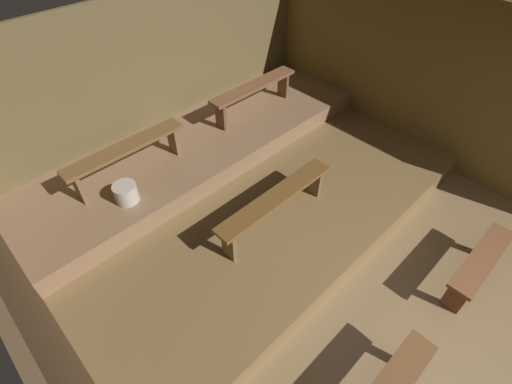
# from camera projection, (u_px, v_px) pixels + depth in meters

# --- Properties ---
(ground) EXTENTS (6.22, 5.96, 0.08)m
(ground) POSITION_uv_depth(u_px,v_px,m) (287.00, 232.00, 4.95)
(ground) COLOR olive
(wall_back) EXTENTS (6.22, 0.06, 2.40)m
(wall_back) POSITION_uv_depth(u_px,v_px,m) (160.00, 78.00, 5.43)
(wall_back) COLOR brown
(wall_back) RESTS_ON ground
(wall_left) EXTENTS (0.06, 5.96, 2.40)m
(wall_left) POSITION_uv_depth(u_px,v_px,m) (44.00, 326.00, 2.72)
(wall_left) COLOR brown
(wall_left) RESTS_ON ground
(wall_right) EXTENTS (0.06, 5.96, 2.40)m
(wall_right) POSITION_uv_depth(u_px,v_px,m) (418.00, 77.00, 5.45)
(wall_right) COLOR brown
(wall_right) RESTS_ON ground
(platform_lower) EXTENTS (5.42, 3.57, 0.27)m
(platform_lower) POSITION_uv_depth(u_px,v_px,m) (246.00, 193.00, 5.24)
(platform_lower) COLOR brown
(platform_lower) RESTS_ON ground
(platform_middle) EXTENTS (5.42, 1.57, 0.27)m
(platform_middle) POSITION_uv_depth(u_px,v_px,m) (200.00, 146.00, 5.56)
(platform_middle) COLOR #836144
(platform_middle) RESTS_ON platform_lower
(bench_floor_right) EXTENTS (1.21, 0.25, 0.46)m
(bench_floor_right) POSITION_uv_depth(u_px,v_px,m) (480.00, 263.00, 4.13)
(bench_floor_right) COLOR brown
(bench_floor_right) RESTS_ON ground
(bench_lower_center) EXTENTS (1.73, 0.25, 0.46)m
(bench_lower_center) POSITION_uv_depth(u_px,v_px,m) (276.00, 201.00, 4.41)
(bench_lower_center) COLOR brown
(bench_lower_center) RESTS_ON platform_lower
(bench_middle_left) EXTENTS (1.60, 0.25, 0.46)m
(bench_middle_left) POSITION_uv_depth(u_px,v_px,m) (126.00, 152.00, 4.65)
(bench_middle_left) COLOR brown
(bench_middle_left) RESTS_ON platform_middle
(bench_middle_right) EXTENTS (1.60, 0.25, 0.46)m
(bench_middle_right) POSITION_uv_depth(u_px,v_px,m) (254.00, 90.00, 5.76)
(bench_middle_right) COLOR brown
(bench_middle_right) RESTS_ON platform_middle
(pail_middle) EXTENTS (0.28, 0.28, 0.24)m
(pail_middle) POSITION_uv_depth(u_px,v_px,m) (126.00, 193.00, 4.48)
(pail_middle) COLOR #B2A899
(pail_middle) RESTS_ON platform_middle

